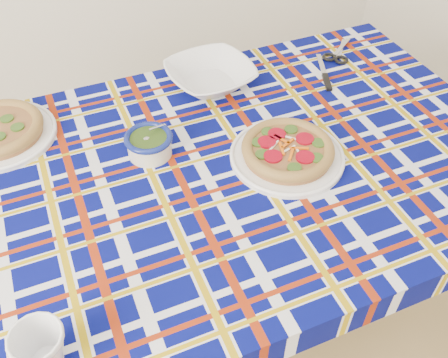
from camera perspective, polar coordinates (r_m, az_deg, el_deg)
name	(u,v)px	position (r m, az deg, el deg)	size (l,w,h in m)	color
dining_table	(225,184)	(1.42, 0.14, -0.58)	(1.68, 1.09, 0.77)	brown
tablecloth	(225,178)	(1.40, 0.14, 0.14)	(1.67, 1.05, 0.11)	#050957
main_focaccia_plate	(288,150)	(1.37, 7.30, 3.36)	(0.33, 0.33, 0.06)	brown
pesto_bowl	(149,143)	(1.39, -8.57, 4.13)	(0.13, 0.13, 0.08)	#1F350E
serving_bowl	(210,76)	(1.65, -1.56, 11.71)	(0.27, 0.27, 0.07)	white
mug	(41,349)	(1.05, -20.18, -17.74)	(0.10, 0.10, 0.10)	white
table_knife	(322,65)	(1.79, 11.11, 12.66)	(0.24, 0.02, 0.01)	silver
kitchen_scissors	(341,48)	(1.90, 13.28, 14.41)	(0.20, 0.10, 0.02)	silver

